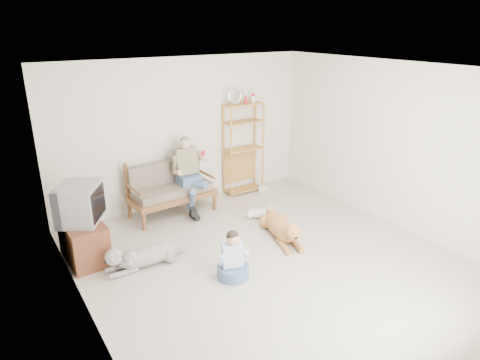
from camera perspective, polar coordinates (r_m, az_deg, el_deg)
floor at (r=6.27m, az=4.30°, el=-10.94°), size 5.50×5.50×0.00m
ceiling at (r=5.40m, az=5.06°, el=14.42°), size 5.50×5.50×0.00m
wall_back at (r=7.96m, az=-7.47°, el=6.31°), size 5.00×0.00×5.00m
wall_front at (r=4.07m, az=29.11°, el=-10.20°), size 5.00×0.00×5.00m
wall_left at (r=4.71m, az=-20.44°, el=-4.75°), size 0.00×5.50×5.50m
wall_right at (r=7.42m, az=20.26°, el=4.20°), size 0.00×5.50×5.50m
loveseat at (r=7.71m, az=-9.26°, el=-0.98°), size 1.54×0.80×0.95m
man at (r=7.59m, az=-6.64°, el=0.01°), size 0.52×0.75×1.21m
etagere at (r=8.45m, az=0.46°, el=4.33°), size 0.80×0.35×2.11m
book_stack at (r=8.77m, az=3.08°, el=-1.05°), size 0.24×0.21×0.13m
tv_stand at (r=6.59m, az=-20.17°, el=-7.63°), size 0.54×0.92×0.60m
crt_tv at (r=6.38m, az=-20.56°, el=-2.91°), size 0.79×0.83×0.54m
wall_outlet at (r=7.84m, az=-15.32°, el=-2.55°), size 0.12×0.02×0.08m
golden_retriever at (r=6.86m, az=5.62°, el=-6.40°), size 0.62×1.40×0.43m
shaggy_dog at (r=6.25m, az=-13.06°, el=-9.92°), size 1.31×0.32×0.39m
terrier at (r=7.55m, az=2.87°, el=-4.40°), size 0.52×0.45×0.23m
child at (r=5.83m, az=-0.96°, el=-10.67°), size 0.44×0.44×0.69m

